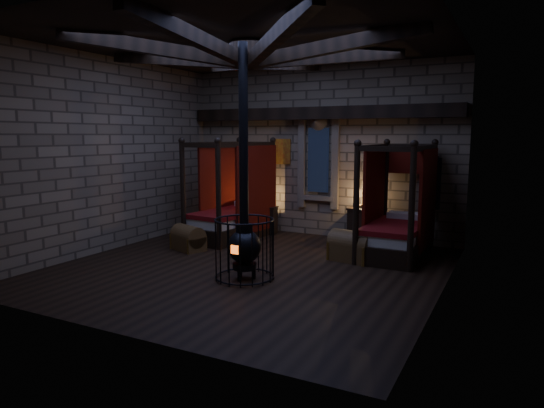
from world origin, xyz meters
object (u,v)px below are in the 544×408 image
at_px(trunk_left, 188,239).
at_px(trunk_right, 351,247).
at_px(bed_left, 233,214).
at_px(bed_right, 397,228).
at_px(stove, 244,243).

height_order(trunk_left, trunk_right, trunk_right).
distance_m(bed_left, bed_right, 4.01).
relative_size(bed_right, trunk_left, 2.63).
bearing_deg(bed_right, stove, -123.18).
relative_size(bed_left, stove, 0.59).
bearing_deg(bed_right, bed_left, -178.02).
height_order(bed_left, trunk_right, bed_left).
relative_size(trunk_left, trunk_right, 0.94).
distance_m(trunk_left, stove, 2.60).
bearing_deg(trunk_right, bed_right, 61.99).
height_order(trunk_left, stove, stove).
xyz_separation_m(trunk_left, trunk_right, (3.50, 0.76, 0.03)).
height_order(bed_right, trunk_left, bed_right).
xyz_separation_m(bed_right, stove, (-1.99, -2.94, 0.07)).
height_order(bed_left, bed_right, bed_left).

